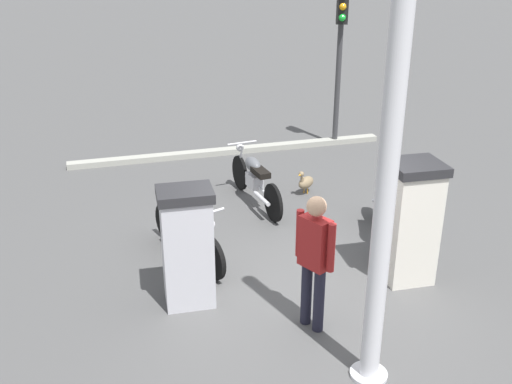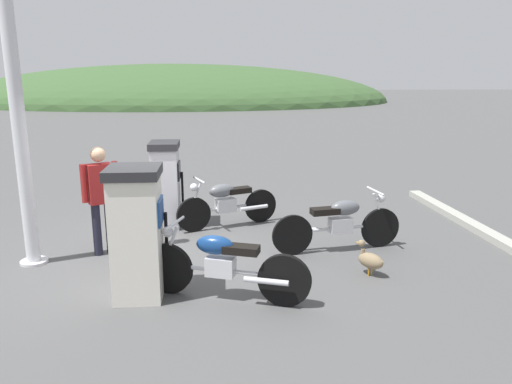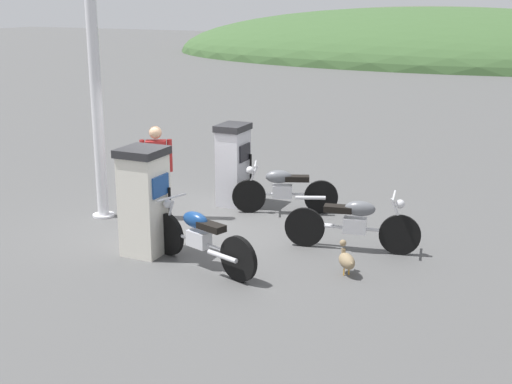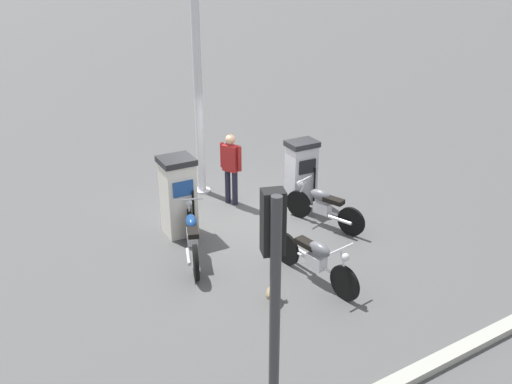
% 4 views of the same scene
% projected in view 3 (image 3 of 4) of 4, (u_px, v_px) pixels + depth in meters
% --- Properties ---
extents(ground_plane, '(120.00, 120.00, 0.00)m').
position_uv_depth(ground_plane, '(198.00, 226.00, 12.18)').
color(ground_plane, '#4C4C4C').
extents(fuel_pump_near, '(0.69, 0.69, 1.68)m').
position_uv_depth(fuel_pump_near, '(144.00, 201.00, 10.69)').
color(fuel_pump_near, silver).
rests_on(fuel_pump_near, ground).
extents(fuel_pump_far, '(0.57, 0.68, 1.57)m').
position_uv_depth(fuel_pump_far, '(233.00, 164.00, 13.26)').
color(fuel_pump_far, silver).
rests_on(fuel_pump_far, ground).
extents(motorcycle_near_pump, '(2.12, 0.86, 0.97)m').
position_uv_depth(motorcycle_near_pump, '(200.00, 237.00, 10.24)').
color(motorcycle_near_pump, black).
rests_on(motorcycle_near_pump, ground).
extents(motorcycle_far_pump, '(1.82, 0.91, 0.95)m').
position_uv_depth(motorcycle_far_pump, '(283.00, 189.00, 12.80)').
color(motorcycle_far_pump, black).
rests_on(motorcycle_far_pump, ground).
extents(motorcycle_extra, '(2.11, 0.64, 0.96)m').
position_uv_depth(motorcycle_extra, '(354.00, 222.00, 10.90)').
color(motorcycle_extra, black).
rests_on(motorcycle_extra, ground).
extents(attendant_person, '(0.54, 0.36, 1.69)m').
position_uv_depth(attendant_person, '(157.00, 166.00, 12.36)').
color(attendant_person, '#1E1E2D').
rests_on(attendant_person, ground).
extents(wandering_duck, '(0.40, 0.43, 0.49)m').
position_uv_depth(wandering_duck, '(347.00, 260.00, 10.00)').
color(wandering_duck, '#847051').
rests_on(wandering_duck, ground).
extents(canopy_support_pole, '(0.40, 0.40, 4.73)m').
position_uv_depth(canopy_support_pole, '(96.00, 91.00, 12.12)').
color(canopy_support_pole, silver).
rests_on(canopy_support_pole, ground).
extents(distant_hill_main, '(36.93, 21.96, 6.38)m').
position_uv_depth(distant_hill_main, '(436.00, 56.00, 45.91)').
color(distant_hill_main, '#38562D').
rests_on(distant_hill_main, ground).
extents(distant_hill_secondary, '(33.20, 23.83, 6.41)m').
position_uv_depth(distant_hill_secondary, '(432.00, 55.00, 47.01)').
color(distant_hill_secondary, '#4C5142').
rests_on(distant_hill_secondary, ground).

